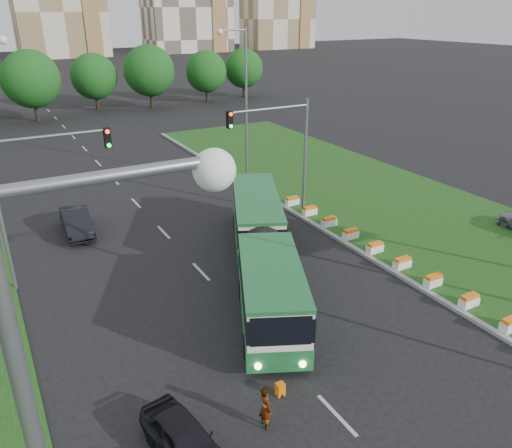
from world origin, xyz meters
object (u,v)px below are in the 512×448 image
pedestrian (265,407)px  traffic_mast_left (32,185)px  car_left_near (184,440)px  shopping_trolley (280,389)px  traffic_mast_median (285,143)px  articulated_bus (256,248)px  car_left_far (77,222)px

pedestrian → traffic_mast_left: bearing=21.3°
car_left_near → pedestrian: pedestrian is taller
pedestrian → shopping_trolley: pedestrian is taller
pedestrian → traffic_mast_median: bearing=-31.8°
articulated_bus → car_left_far: bearing=149.5°
traffic_mast_median → car_left_far: size_ratio=1.72×
traffic_mast_left → car_left_far: (2.56, 5.60, -4.59)m
articulated_bus → traffic_mast_left: bearing=178.4°
car_left_near → traffic_mast_median: bearing=39.3°
traffic_mast_left → articulated_bus: traffic_mast_left is taller
traffic_mast_left → traffic_mast_median: bearing=3.8°
car_left_far → shopping_trolley: car_left_far is taller
car_left_far → articulated_bus: bearing=-53.2°
shopping_trolley → traffic_mast_left: bearing=114.1°
traffic_mast_left → shopping_trolley: bearing=-64.9°
traffic_mast_median → car_left_near: traffic_mast_median is taller
car_left_near → car_left_far: car_left_far is taller
car_left_near → shopping_trolley: (4.09, 0.83, -0.39)m
traffic_mast_left → pedestrian: size_ratio=4.86×
articulated_bus → car_left_far: articulated_bus is taller
articulated_bus → shopping_trolley: size_ratio=31.23×
traffic_mast_left → articulated_bus: 11.52m
traffic_mast_median → car_left_far: traffic_mast_median is taller
car_left_far → pedestrian: bearing=-80.8°
shopping_trolley → car_left_far: bearing=99.9°
traffic_mast_median → traffic_mast_left: same height
car_left_far → pedestrian: (2.36, -19.79, 0.06)m
traffic_mast_median → shopping_trolley: traffic_mast_median is taller
car_left_near → shopping_trolley: 4.19m
traffic_mast_left → car_left_near: bearing=-81.6°
articulated_bus → pedestrian: bearing=-92.4°
car_left_far → shopping_trolley: 19.11m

